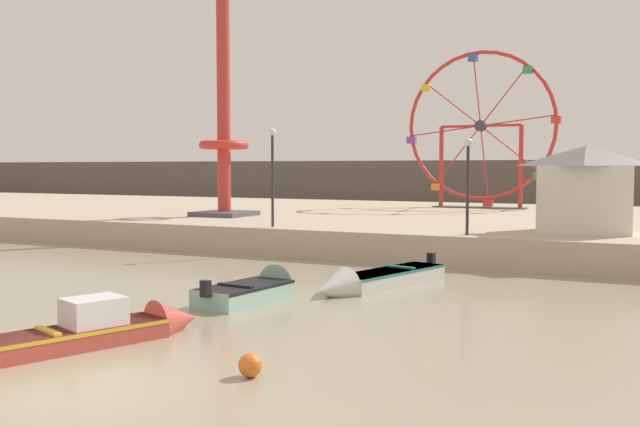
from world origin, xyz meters
TOP-DOWN VIEW (x-y plane):
  - ground_plane at (0.00, 0.00)m, footprint 240.00×240.00m
  - quay_promenade at (0.00, 29.88)m, footprint 110.00×25.78m
  - distant_town_skyline at (0.00, 52.60)m, footprint 140.00×3.00m
  - motorboat_faded_red at (-2.10, 2.71)m, footprint 2.84×5.17m
  - motorboat_pale_grey at (0.50, 11.51)m, footprint 2.67×6.02m
  - motorboat_seafoam at (-1.76, 8.44)m, footprint 1.79×4.02m
  - ferris_wheel_red_frame at (-2.12, 36.30)m, footprint 9.72×1.20m
  - drop_tower_red_tower at (-12.58, 22.93)m, footprint 2.80×2.80m
  - carnival_booth_white_ticket at (5.75, 20.95)m, footprint 4.00×2.99m
  - promenade_lamp_near at (-6.70, 17.84)m, footprint 0.32×0.32m
  - promenade_lamp_far at (1.87, 17.78)m, footprint 0.32×0.32m
  - mooring_buoy_orange at (2.06, 1.77)m, footprint 0.44×0.44m

SIDE VIEW (x-z plane):
  - ground_plane at x=0.00m, z-range 0.00..0.00m
  - mooring_buoy_orange at x=2.06m, z-range 0.00..0.44m
  - motorboat_pale_grey at x=0.50m, z-range -0.31..0.84m
  - motorboat_seafoam at x=-1.76m, z-range -0.38..0.93m
  - motorboat_faded_red at x=-2.10m, z-range -0.38..0.98m
  - quay_promenade at x=0.00m, z-range 0.00..1.20m
  - distant_town_skyline at x=0.00m, z-range 0.00..4.40m
  - carnival_booth_white_ticket at x=5.75m, z-range 1.27..4.71m
  - promenade_lamp_far at x=1.87m, z-range 1.79..5.48m
  - promenade_lamp_near at x=-6.70m, z-range 1.83..6.09m
  - ferris_wheel_red_frame at x=-2.12m, z-range 1.23..11.17m
  - drop_tower_red_tower at x=-12.58m, z-range -0.49..13.58m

